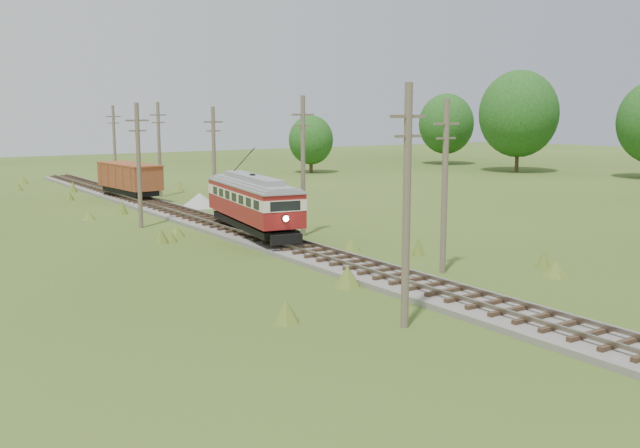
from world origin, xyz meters
TOP-DOWN VIEW (x-y plane):
  - railbed_main at (0.00, 34.00)m, footprint 3.60×96.00m
  - streetcar at (-0.00, 31.88)m, footprint 4.42×11.59m
  - gondola at (0.00, 55.70)m, footprint 3.52×8.69m
  - gravel_pile at (3.52, 47.76)m, footprint 3.30×3.50m
  - utility_pole_r_2 at (3.30, 18.00)m, footprint 1.60×0.30m
  - utility_pole_r_3 at (3.20, 31.00)m, footprint 1.60×0.30m
  - utility_pole_r_4 at (3.00, 44.00)m, footprint 1.60×0.30m
  - utility_pole_r_5 at (3.40, 57.00)m, footprint 1.60×0.30m
  - utility_pole_r_6 at (3.20, 70.00)m, footprint 1.60×0.30m
  - utility_pole_l_a at (-4.20, 12.00)m, footprint 1.60×0.30m
  - utility_pole_l_b at (-4.50, 40.00)m, footprint 1.60×0.30m
  - tree_right_4 at (54.00, 58.00)m, footprint 10.50×10.50m
  - tree_right_5 at (56.00, 74.00)m, footprint 8.40×8.40m
  - tree_mid_b at (30.00, 72.00)m, footprint 5.88×5.88m

SIDE VIEW (x-z plane):
  - railbed_main at x=0.00m, z-range -0.09..0.48m
  - gravel_pile at x=3.52m, z-range -0.04..1.16m
  - gondola at x=0.00m, z-range 0.67..3.49m
  - streetcar at x=0.00m, z-range -0.14..5.10m
  - utility_pole_r_4 at x=3.00m, z-range 0.12..8.52m
  - tree_mid_b at x=30.00m, z-range 0.54..8.12m
  - utility_pole_r_2 at x=3.30m, z-range 0.12..8.72m
  - utility_pole_l_b at x=-4.50m, z-range 0.12..8.72m
  - utility_pole_r_6 at x=3.20m, z-range 0.12..8.82m
  - utility_pole_r_5 at x=3.40m, z-range 0.13..9.03m
  - utility_pole_r_3 at x=3.20m, z-range 0.13..9.13m
  - utility_pole_l_a at x=-4.20m, z-range 0.13..9.13m
  - tree_right_5 at x=56.00m, z-range 0.78..11.60m
  - tree_right_4 at x=54.00m, z-range 0.98..14.51m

